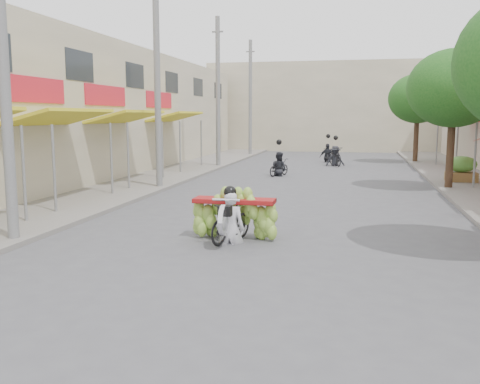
% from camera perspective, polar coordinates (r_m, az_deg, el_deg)
% --- Properties ---
extents(ground, '(120.00, 120.00, 0.00)m').
position_cam_1_polar(ground, '(7.98, -2.68, -12.29)').
color(ground, '#4F4F54').
rests_on(ground, ground).
extents(sidewalk_left, '(4.00, 60.00, 0.12)m').
position_cam_1_polar(sidewalk_left, '(24.11, -9.61, 1.51)').
color(sidewalk_left, slate).
rests_on(sidewalk_left, ground).
extents(shophouse_row_left, '(9.77, 40.00, 6.00)m').
position_cam_1_polar(shophouse_row_left, '(25.37, -21.27, 8.05)').
color(shophouse_row_left, '#BBB094').
rests_on(shophouse_row_left, ground).
extents(far_building, '(20.00, 6.00, 7.00)m').
position_cam_1_polar(far_building, '(45.27, 9.91, 8.90)').
color(far_building, '#BBB094').
rests_on(far_building, ground).
extents(utility_pole_near, '(0.60, 0.24, 8.00)m').
position_cam_1_polar(utility_pole_near, '(12.65, -23.97, 13.07)').
color(utility_pole_near, slate).
rests_on(utility_pole_near, ground).
extents(utility_pole_mid, '(0.60, 0.24, 8.00)m').
position_cam_1_polar(utility_pole_mid, '(20.62, -8.81, 11.47)').
color(utility_pole_mid, slate).
rests_on(utility_pole_mid, ground).
extents(utility_pole_far, '(0.60, 0.24, 8.00)m').
position_cam_1_polar(utility_pole_far, '(29.19, -2.37, 10.54)').
color(utility_pole_far, slate).
rests_on(utility_pole_far, ground).
extents(utility_pole_back, '(0.60, 0.24, 8.00)m').
position_cam_1_polar(utility_pole_back, '(37.96, 1.11, 9.98)').
color(utility_pole_back, slate).
rests_on(utility_pole_back, ground).
extents(street_tree_mid, '(3.40, 3.40, 5.25)m').
position_cam_1_polar(street_tree_mid, '(21.53, 21.84, 10.20)').
color(street_tree_mid, '#3A2719').
rests_on(street_tree_mid, ground).
extents(street_tree_far, '(3.40, 3.40, 5.25)m').
position_cam_1_polar(street_tree_far, '(33.42, 18.44, 9.41)').
color(street_tree_far, '#3A2719').
rests_on(street_tree_far, ground).
extents(produce_crate_far, '(1.20, 0.88, 1.16)m').
position_cam_1_polar(produce_crate_far, '(23.70, 22.57, 2.48)').
color(produce_crate_far, brown).
rests_on(produce_crate_far, ground).
extents(banana_motorbike, '(2.20, 1.79, 2.14)m').
position_cam_1_polar(banana_motorbike, '(11.94, -0.83, -1.86)').
color(banana_motorbike, black).
rests_on(banana_motorbike, ground).
extents(pedestrian, '(1.01, 0.69, 1.91)m').
position_cam_1_polar(pedestrian, '(23.82, 22.11, 3.40)').
color(pedestrian, white).
rests_on(pedestrian, ground).
extents(bg_motorbike_a, '(1.06, 1.50, 1.95)m').
position_cam_1_polar(bg_motorbike_a, '(25.04, 4.16, 3.51)').
color(bg_motorbike_a, black).
rests_on(bg_motorbike_a, ground).
extents(bg_motorbike_b, '(1.19, 1.97, 1.95)m').
position_cam_1_polar(bg_motorbike_b, '(30.44, 10.14, 4.29)').
color(bg_motorbike_b, black).
rests_on(bg_motorbike_b, ground).
extents(bg_motorbike_c, '(0.98, 1.45, 1.95)m').
position_cam_1_polar(bg_motorbike_c, '(32.87, 9.35, 4.60)').
color(bg_motorbike_c, black).
rests_on(bg_motorbike_c, ground).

